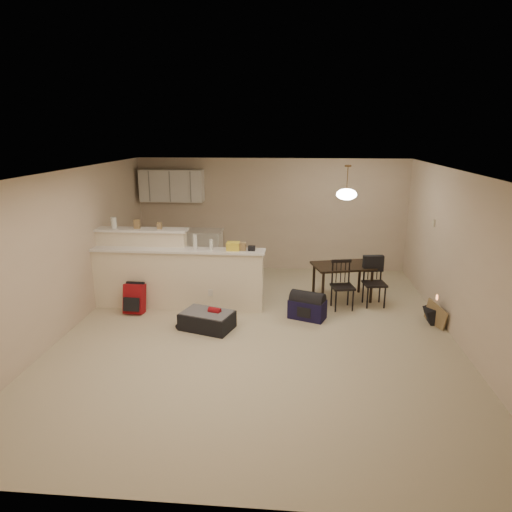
# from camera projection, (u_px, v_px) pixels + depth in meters

# --- Properties ---
(room) EXTENTS (7.00, 7.02, 2.50)m
(room) POSITION_uv_depth(u_px,v_px,m) (259.00, 256.00, 6.89)
(room) COLOR beige
(room) RESTS_ON ground
(breakfast_bar) EXTENTS (3.08, 0.58, 1.39)m
(breakfast_bar) POSITION_uv_depth(u_px,v_px,m) (165.00, 274.00, 8.15)
(breakfast_bar) COLOR #F2E5C4
(breakfast_bar) RESTS_ON ground
(upper_cabinets) EXTENTS (1.40, 0.34, 0.70)m
(upper_cabinets) POSITION_uv_depth(u_px,v_px,m) (172.00, 186.00, 10.09)
(upper_cabinets) COLOR white
(upper_cabinets) RESTS_ON room
(kitchen_counter) EXTENTS (1.80, 0.60, 0.90)m
(kitchen_counter) POSITION_uv_depth(u_px,v_px,m) (182.00, 251.00, 10.33)
(kitchen_counter) COLOR white
(kitchen_counter) RESTS_ON ground
(thermostat) EXTENTS (0.02, 0.12, 0.12)m
(thermostat) POSITION_uv_depth(u_px,v_px,m) (434.00, 223.00, 8.06)
(thermostat) COLOR beige
(thermostat) RESTS_ON room
(jar) EXTENTS (0.10, 0.10, 0.20)m
(jar) POSITION_uv_depth(u_px,v_px,m) (114.00, 223.00, 8.13)
(jar) COLOR silver
(jar) RESTS_ON breakfast_bar
(cereal_box) EXTENTS (0.10, 0.07, 0.16)m
(cereal_box) POSITION_uv_depth(u_px,v_px,m) (137.00, 224.00, 8.10)
(cereal_box) COLOR olive
(cereal_box) RESTS_ON breakfast_bar
(small_box) EXTENTS (0.08, 0.06, 0.12)m
(small_box) POSITION_uv_depth(u_px,v_px,m) (160.00, 226.00, 8.07)
(small_box) COLOR olive
(small_box) RESTS_ON breakfast_bar
(bottle_a) EXTENTS (0.07, 0.07, 0.26)m
(bottle_a) POSITION_uv_depth(u_px,v_px,m) (195.00, 242.00, 7.86)
(bottle_a) COLOR silver
(bottle_a) RESTS_ON breakfast_bar
(bottle_b) EXTENTS (0.06, 0.06, 0.18)m
(bottle_b) POSITION_uv_depth(u_px,v_px,m) (211.00, 245.00, 7.85)
(bottle_b) COLOR silver
(bottle_b) RESTS_ON breakfast_bar
(bag_lump) EXTENTS (0.22, 0.18, 0.14)m
(bag_lump) POSITION_uv_depth(u_px,v_px,m) (233.00, 246.00, 7.82)
(bag_lump) COLOR olive
(bag_lump) RESTS_ON breakfast_bar
(pouch) EXTENTS (0.12, 0.10, 0.08)m
(pouch) POSITION_uv_depth(u_px,v_px,m) (252.00, 248.00, 7.80)
(pouch) COLOR olive
(pouch) RESTS_ON breakfast_bar
(extra_item_x) EXTENTS (0.14, 0.10, 0.14)m
(extra_item_x) POSITION_uv_depth(u_px,v_px,m) (242.00, 246.00, 7.81)
(extra_item_x) COLOR olive
(extra_item_x) RESTS_ON breakfast_bar
(dining_table) EXTENTS (1.21, 0.96, 0.67)m
(dining_table) POSITION_uv_depth(u_px,v_px,m) (343.00, 269.00, 8.48)
(dining_table) COLOR black
(dining_table) RESTS_ON ground
(pendant_lamp) EXTENTS (0.36, 0.36, 0.62)m
(pendant_lamp) POSITION_uv_depth(u_px,v_px,m) (347.00, 194.00, 8.11)
(pendant_lamp) COLOR brown
(pendant_lamp) RESTS_ON room
(dining_chair_near) EXTENTS (0.44, 0.43, 0.87)m
(dining_chair_near) POSITION_uv_depth(u_px,v_px,m) (343.00, 285.00, 8.05)
(dining_chair_near) COLOR black
(dining_chair_near) RESTS_ON ground
(dining_chair_far) EXTENTS (0.43, 0.41, 0.88)m
(dining_chair_far) POSITION_uv_depth(u_px,v_px,m) (375.00, 282.00, 8.20)
(dining_chair_far) COLOR black
(dining_chair_far) RESTS_ON ground
(suitcase) EXTENTS (0.92, 0.74, 0.27)m
(suitcase) POSITION_uv_depth(u_px,v_px,m) (207.00, 321.00, 7.31)
(suitcase) COLOR black
(suitcase) RESTS_ON ground
(red_backpack) EXTENTS (0.35, 0.23, 0.51)m
(red_backpack) POSITION_uv_depth(u_px,v_px,m) (135.00, 299.00, 7.92)
(red_backpack) COLOR maroon
(red_backpack) RESTS_ON ground
(navy_duffel) EXTENTS (0.67, 0.52, 0.33)m
(navy_duffel) POSITION_uv_depth(u_px,v_px,m) (307.00, 309.00, 7.70)
(navy_duffel) COLOR #141034
(navy_duffel) RESTS_ON ground
(black_daypack) EXTENTS (0.21, 0.30, 0.26)m
(black_daypack) POSITION_uv_depth(u_px,v_px,m) (433.00, 315.00, 7.53)
(black_daypack) COLOR black
(black_daypack) RESTS_ON ground
(cardboard_sheet) EXTENTS (0.20, 0.46, 0.37)m
(cardboard_sheet) POSITION_uv_depth(u_px,v_px,m) (436.00, 315.00, 7.39)
(cardboard_sheet) COLOR olive
(cardboard_sheet) RESTS_ON ground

